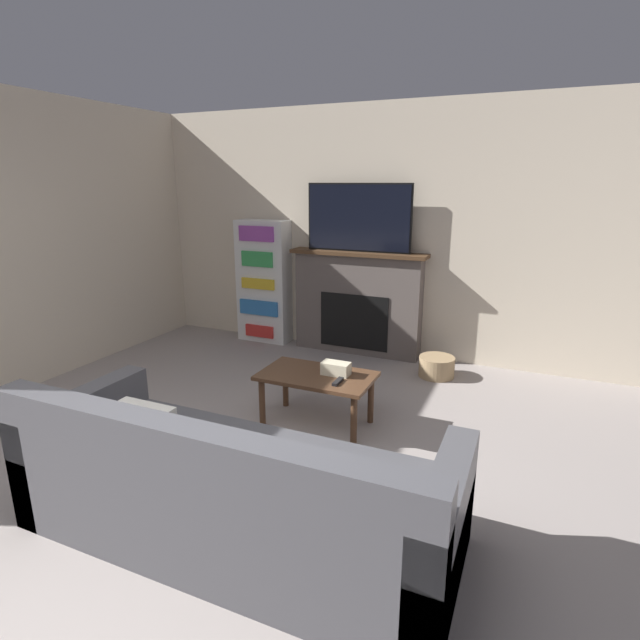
{
  "coord_description": "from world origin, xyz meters",
  "views": [
    {
      "loc": [
        1.64,
        -1.36,
        1.89
      ],
      "look_at": [
        -0.02,
        2.4,
        0.75
      ],
      "focal_mm": 28.0,
      "sensor_mm": 36.0,
      "label": 1
    }
  ],
  "objects": [
    {
      "name": "ground_plane",
      "position": [
        0.0,
        0.0,
        0.0
      ],
      "size": [
        18.0,
        18.0,
        0.0
      ],
      "primitive_type": "plane",
      "color": "#9E938E"
    },
    {
      "name": "wall_back",
      "position": [
        0.0,
        3.95,
        1.35
      ],
      "size": [
        6.38,
        0.06,
        2.7
      ],
      "color": "beige",
      "rests_on": "ground_plane"
    },
    {
      "name": "wall_side",
      "position": [
        -2.72,
        1.96,
        1.35
      ],
      "size": [
        0.06,
        4.92,
        2.7
      ],
      "color": "beige",
      "rests_on": "ground_plane"
    },
    {
      "name": "fireplace",
      "position": [
        -0.17,
        3.81,
        0.58
      ],
      "size": [
        1.54,
        0.28,
        1.16
      ],
      "color": "#605651",
      "rests_on": "ground_plane"
    },
    {
      "name": "tv",
      "position": [
        -0.17,
        3.79,
        1.52
      ],
      "size": [
        1.17,
        0.03,
        0.73
      ],
      "color": "black",
      "rests_on": "fireplace"
    },
    {
      "name": "couch",
      "position": [
        0.27,
        0.58,
        0.29
      ],
      "size": [
        2.37,
        0.94,
        0.84
      ],
      "color": "#4C4C51",
      "rests_on": "ground_plane"
    },
    {
      "name": "coffee_table",
      "position": [
        0.13,
        2.0,
        0.37
      ],
      "size": [
        0.9,
        0.52,
        0.43
      ],
      "color": "brown",
      "rests_on": "ground_plane"
    },
    {
      "name": "tissue_box",
      "position": [
        0.27,
        2.05,
        0.48
      ],
      "size": [
        0.22,
        0.12,
        0.1
      ],
      "color": "beige",
      "rests_on": "coffee_table"
    },
    {
      "name": "remote_control",
      "position": [
        0.35,
        1.9,
        0.44
      ],
      "size": [
        0.04,
        0.15,
        0.02
      ],
      "color": "black",
      "rests_on": "coffee_table"
    },
    {
      "name": "bookshelf",
      "position": [
        -1.37,
        3.79,
        0.73
      ],
      "size": [
        0.64,
        0.29,
        1.47
      ],
      "color": "white",
      "rests_on": "ground_plane"
    },
    {
      "name": "storage_basket",
      "position": [
        0.82,
        3.42,
        0.1
      ],
      "size": [
        0.35,
        0.35,
        0.21
      ],
      "color": "tan",
      "rests_on": "ground_plane"
    }
  ]
}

